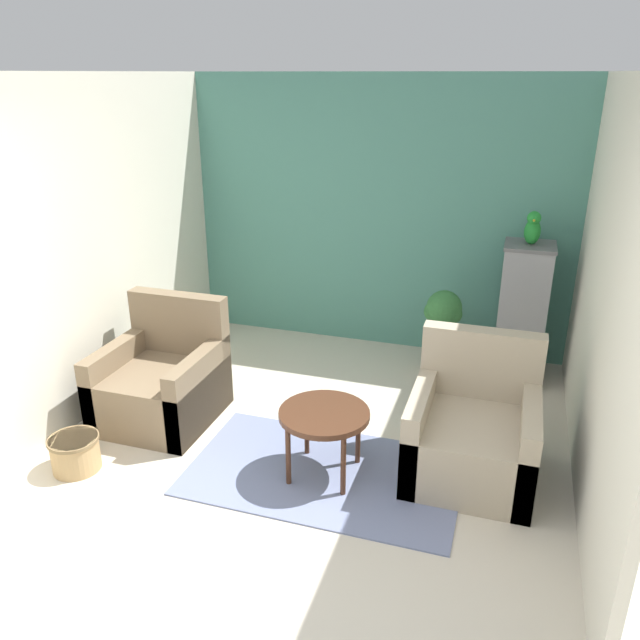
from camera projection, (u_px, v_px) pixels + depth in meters
ground_plane at (217, 597)px, 3.30m from camera, size 20.00×20.00×0.00m
wall_back_accent at (378, 216)px, 6.00m from camera, size 3.81×0.06×2.60m
wall_left at (95, 247)px, 4.93m from camera, size 0.06×3.56×2.60m
wall_right at (608, 296)px, 3.86m from camera, size 0.06×3.56×2.60m
area_rug at (324, 473)px, 4.32m from camera, size 1.86×1.11×0.01m
coffee_table at (324, 418)px, 4.16m from camera, size 0.61×0.61×0.49m
armchair_left at (163, 383)px, 4.95m from camera, size 0.83×0.87×0.94m
armchair_right at (472, 434)px, 4.24m from camera, size 0.83×0.87×0.94m
birdcage at (522, 314)px, 5.51m from camera, size 0.48×0.48×1.24m
parrot at (533, 229)px, 5.22m from camera, size 0.13×0.24×0.29m
potted_plant at (443, 322)px, 5.67m from camera, size 0.35×0.32×0.77m
wicker_basket at (75, 452)px, 4.33m from camera, size 0.34×0.34×0.25m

